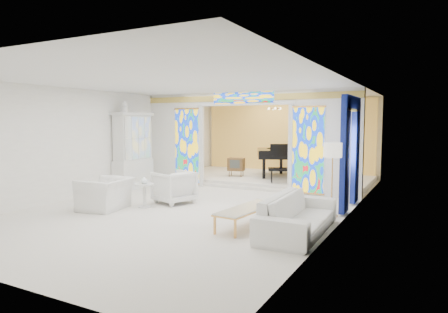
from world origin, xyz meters
The scene contains 23 objects.
floor centered at (0.00, 0.00, 0.00)m, with size 12.00×12.00×0.00m, color silver.
ceiling centered at (0.00, 0.00, 3.00)m, with size 7.00×12.00×0.02m, color silver.
wall_back centered at (0.00, 6.00, 1.50)m, with size 7.00×0.02×3.00m, color silver.
wall_left centered at (-3.50, 0.00, 1.50)m, with size 0.02×12.00×3.00m, color silver.
wall_right centered at (3.50, 0.00, 1.50)m, with size 0.02×12.00×3.00m, color silver.
partition_wall centered at (0.00, 2.00, 1.65)m, with size 7.00×0.22×3.00m.
stained_glass_left centered at (-2.03, 1.89, 1.30)m, with size 0.90×0.04×2.40m, color gold.
stained_glass_right centered at (2.03, 1.89, 1.30)m, with size 0.90×0.04×2.40m, color gold.
stained_glass_transom centered at (0.00, 1.89, 2.82)m, with size 2.00×0.04×0.34m, color gold.
alcove_platform centered at (0.00, 4.10, 0.09)m, with size 6.80×3.80×0.18m, color silver.
gold_curtain_back centered at (0.00, 5.88, 1.50)m, with size 6.70×0.10×2.90m, color #FFCB58.
chandelier centered at (0.20, 4.00, 2.55)m, with size 0.48×0.48×0.30m, color #D29549.
blue_drapes centered at (3.40, 0.70, 1.58)m, with size 0.14×1.85×2.65m.
china_cabinet centered at (-3.22, 0.60, 1.17)m, with size 0.56×1.46×2.72m.
armchair_left centered at (-1.76, -2.09, 0.37)m, with size 1.15×1.00×0.75m, color white.
armchair_right centered at (-0.74, -0.70, 0.42)m, with size 0.89×0.91×0.83m, color white.
sofa centered at (2.95, -1.91, 0.36)m, with size 2.47×0.97×0.72m, color silver.
side_table centered at (-1.08, -1.48, 0.39)m, with size 0.49×0.49×0.59m.
vase centered at (-1.08, -1.48, 0.68)m, with size 0.17×0.17×0.18m, color white.
coffee_table centered at (1.91, -1.94, 0.36)m, with size 0.72×1.82×0.40m.
floor_lamp centered at (3.20, -0.28, 1.40)m, with size 0.50×0.50×1.64m.
grand_piano centered at (0.42, 4.38, 0.97)m, with size 2.21×3.29×1.17m.
tv_console centered at (-1.00, 3.45, 0.60)m, with size 0.61×0.47×0.64m.
Camera 1 is at (5.18, -9.10, 2.10)m, focal length 32.00 mm.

